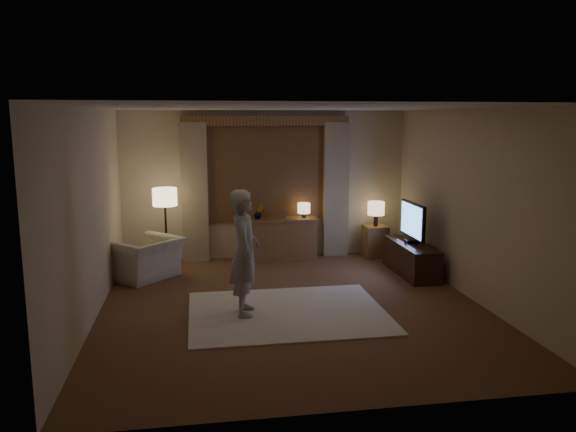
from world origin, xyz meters
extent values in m
cube|color=brown|center=(0.00, 0.00, -0.01)|extent=(5.00, 5.50, 0.02)
cube|color=silver|center=(0.00, 0.00, 2.61)|extent=(5.00, 5.50, 0.02)
cube|color=beige|center=(0.00, 2.76, 1.30)|extent=(5.00, 0.02, 2.60)
cube|color=beige|center=(0.00, -2.76, 1.30)|extent=(5.00, 0.02, 2.60)
cube|color=beige|center=(-2.51, 0.00, 1.30)|extent=(0.02, 5.50, 2.60)
cube|color=beige|center=(2.51, 0.00, 1.30)|extent=(0.02, 5.50, 2.60)
cube|color=black|center=(0.00, 2.73, 1.55)|extent=(2.00, 0.01, 1.70)
cube|color=brown|center=(0.00, 2.72, 1.55)|extent=(2.08, 0.04, 1.78)
cube|color=tan|center=(-1.25, 2.65, 1.20)|extent=(0.45, 0.12, 2.40)
cube|color=tan|center=(1.25, 2.65, 1.20)|extent=(0.45, 0.12, 2.40)
cube|color=brown|center=(0.00, 2.67, 2.42)|extent=(2.90, 0.14, 0.16)
cube|color=beige|center=(-0.10, -0.25, 0.01)|extent=(2.50, 2.00, 0.02)
cube|color=brown|center=(0.24, 2.50, 0.35)|extent=(1.20, 0.40, 0.70)
cube|color=brown|center=(0.24, 2.50, 0.80)|extent=(0.16, 0.02, 0.20)
imported|color=#999999|center=(-0.16, 2.50, 0.85)|extent=(0.17, 0.13, 0.30)
cylinder|color=black|center=(0.64, 2.50, 0.76)|extent=(0.08, 0.08, 0.12)
cylinder|color=#FFDD99|center=(0.64, 2.50, 0.91)|extent=(0.22, 0.22, 0.18)
cylinder|color=black|center=(-1.73, 2.17, 0.01)|extent=(0.29, 0.29, 0.03)
cylinder|color=black|center=(-1.73, 2.17, 0.54)|extent=(0.04, 0.04, 1.07)
cylinder|color=#FFDD99|center=(-1.73, 2.17, 1.21)|extent=(0.39, 0.39, 0.29)
imported|color=beige|center=(-2.03, 1.67, 0.32)|extent=(1.29, 1.29, 0.63)
cube|color=brown|center=(1.94, 2.45, 0.28)|extent=(0.40, 0.40, 0.56)
cylinder|color=black|center=(1.94, 2.45, 0.66)|extent=(0.08, 0.08, 0.20)
cylinder|color=#FFDD99|center=(1.94, 2.45, 0.88)|extent=(0.30, 0.30, 0.24)
cube|color=black|center=(2.15, 1.24, 0.25)|extent=(0.45, 1.40, 0.50)
cube|color=black|center=(2.15, 1.24, 0.53)|extent=(0.22, 0.10, 0.06)
cube|color=black|center=(2.15, 1.24, 0.88)|extent=(0.05, 0.91, 0.55)
cube|color=#5898F0|center=(2.12, 1.24, 0.88)|extent=(0.00, 0.84, 0.50)
imported|color=#A5A299|center=(-0.64, -0.22, 0.81)|extent=(0.44, 0.62, 1.59)
camera|label=1|loc=(-1.21, -7.04, 2.48)|focal=35.00mm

